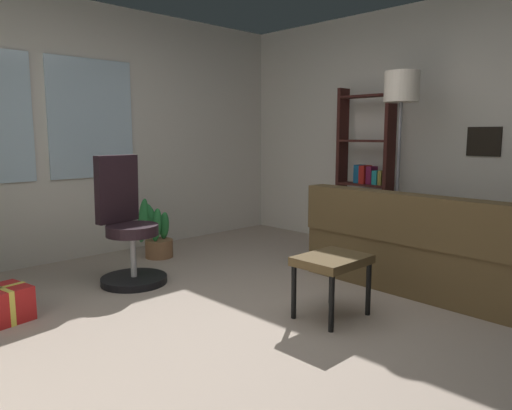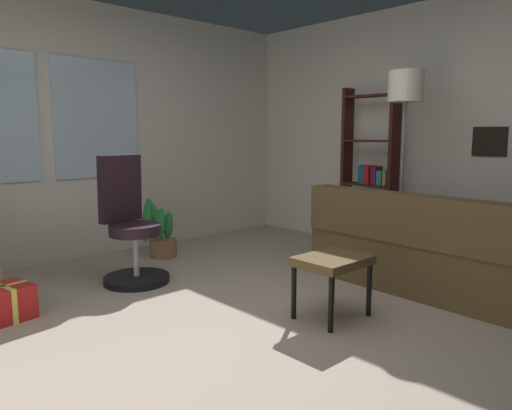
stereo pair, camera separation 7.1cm
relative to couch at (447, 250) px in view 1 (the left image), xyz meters
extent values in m
cube|color=tan|center=(-1.84, 0.51, -0.34)|extent=(5.19, 5.05, 0.10)
cube|color=beige|center=(-1.84, 3.08, 1.01)|extent=(5.19, 0.10, 2.60)
cube|color=silver|center=(-1.71, 3.02, 1.14)|extent=(0.90, 0.03, 1.20)
cube|color=beige|center=(0.80, 0.51, 1.01)|extent=(0.10, 5.05, 2.60)
cube|color=black|center=(0.74, 0.04, 0.92)|extent=(0.02, 0.31, 0.27)
cube|color=brown|center=(-0.14, 0.12, -0.07)|extent=(1.01, 1.85, 0.43)
cube|color=brown|center=(-0.54, 0.14, 0.33)|extent=(0.26, 1.82, 0.39)
cube|color=brown|center=(-0.12, 0.96, 0.24)|extent=(0.95, 0.17, 0.20)
cube|color=red|center=(-0.43, -0.30, 0.31)|extent=(0.20, 0.40, 0.42)
cube|color=beige|center=(-0.43, -0.03, 0.31)|extent=(0.24, 0.42, 0.42)
cube|color=brown|center=(-0.43, -0.26, 0.31)|extent=(0.22, 0.42, 0.41)
cube|color=brown|center=(-1.34, 0.21, 0.12)|extent=(0.49, 0.38, 0.06)
cylinder|color=black|center=(-1.56, 0.05, -0.10)|extent=(0.04, 0.04, 0.38)
cylinder|color=black|center=(-1.13, 0.05, -0.10)|extent=(0.04, 0.04, 0.38)
cylinder|color=black|center=(-1.56, 0.38, -0.10)|extent=(0.04, 0.04, 0.38)
cylinder|color=black|center=(-1.13, 0.38, -0.10)|extent=(0.04, 0.04, 0.38)
cube|color=red|center=(-3.04, 1.73, -0.17)|extent=(0.38, 0.35, 0.24)
cube|color=#EAD84C|center=(-3.04, 1.73, -0.17)|extent=(0.34, 0.10, 0.25)
cube|color=#EAD84C|center=(-3.04, 1.73, -0.17)|extent=(0.09, 0.31, 0.25)
cylinder|color=black|center=(-1.95, 1.86, -0.26)|extent=(0.56, 0.56, 0.06)
cylinder|color=#B2B2B7|center=(-1.95, 1.86, -0.02)|extent=(0.05, 0.05, 0.41)
cylinder|color=black|center=(-1.95, 1.86, 0.18)|extent=(0.44, 0.44, 0.09)
cube|color=black|center=(-1.97, 2.05, 0.52)|extent=(0.41, 0.15, 0.58)
cube|color=#3A1815|center=(0.53, 0.90, 0.60)|extent=(0.18, 0.04, 1.78)
cube|color=#3A1815|center=(0.53, 1.50, 0.60)|extent=(0.18, 0.04, 1.78)
cube|color=#3A1815|center=(0.53, 1.20, -0.04)|extent=(0.18, 0.56, 0.02)
cube|color=#3A1815|center=(0.53, 1.20, 0.44)|extent=(0.18, 0.56, 0.02)
cube|color=#3A1815|center=(0.53, 1.20, 0.92)|extent=(0.18, 0.56, 0.02)
cube|color=#3A1815|center=(0.53, 1.20, 1.39)|extent=(0.18, 0.56, 0.02)
cube|color=maroon|center=(0.54, 0.99, 0.08)|extent=(0.15, 0.06, 0.21)
cube|color=navy|center=(0.55, 1.07, 0.08)|extent=(0.14, 0.06, 0.20)
cube|color=beige|center=(0.54, 1.14, 0.06)|extent=(0.17, 0.07, 0.17)
cube|color=#3F623D|center=(0.56, 1.21, 0.05)|extent=(0.13, 0.07, 0.15)
cube|color=#763675|center=(0.54, 1.28, 0.05)|extent=(0.17, 0.04, 0.15)
cube|color=#AE7D2E|center=(0.54, 1.36, 0.06)|extent=(0.16, 0.07, 0.18)
cube|color=#54585C|center=(0.54, 1.44, 0.08)|extent=(0.16, 0.07, 0.21)
cube|color=olive|center=(0.55, 0.98, 0.53)|extent=(0.14, 0.04, 0.15)
cube|color=teal|center=(0.55, 1.05, 0.53)|extent=(0.14, 0.06, 0.15)
cube|color=maroon|center=(0.55, 1.12, 0.55)|extent=(0.14, 0.06, 0.19)
cube|color=#A31B15|center=(0.54, 1.20, 0.55)|extent=(0.16, 0.07, 0.20)
cube|color=navy|center=(0.56, 1.28, 0.55)|extent=(0.13, 0.07, 0.20)
cylinder|color=slate|center=(0.15, 0.58, -0.27)|extent=(0.28, 0.28, 0.03)
cylinder|color=slate|center=(0.15, 0.58, 0.51)|extent=(0.03, 0.03, 1.54)
cylinder|color=silver|center=(0.15, 0.58, 1.42)|extent=(0.32, 0.32, 0.28)
cylinder|color=#8B6040|center=(-1.30, 2.48, -0.19)|extent=(0.29, 0.29, 0.19)
ellipsoid|color=#277B39|center=(-1.47, 2.49, 0.12)|extent=(0.17, 0.12, 0.46)
ellipsoid|color=#277B39|center=(-1.35, 2.43, 0.07)|extent=(0.17, 0.16, 0.35)
ellipsoid|color=#277B39|center=(-1.25, 2.67, 0.08)|extent=(0.17, 0.23, 0.39)
ellipsoid|color=#277B39|center=(-1.23, 2.48, 0.04)|extent=(0.12, 0.13, 0.30)
camera|label=1|loc=(-3.99, -1.75, 0.99)|focal=33.76mm
camera|label=2|loc=(-3.94, -1.80, 0.99)|focal=33.76mm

